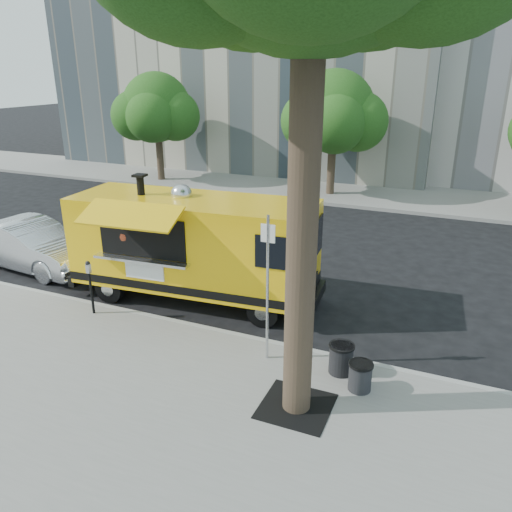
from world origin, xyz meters
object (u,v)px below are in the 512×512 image
(sign_post, at_px, (268,281))
(far_tree_a, at_px, (157,108))
(trash_bin_left, at_px, (341,358))
(trash_bin_right, at_px, (360,375))
(sedan, at_px, (31,245))
(parking_meter, at_px, (90,281))
(food_truck, at_px, (193,245))
(far_tree_b, at_px, (334,112))

(sign_post, bearing_deg, far_tree_a, 129.83)
(sign_post, height_order, trash_bin_left, sign_post)
(trash_bin_right, bearing_deg, sedan, 166.80)
(trash_bin_left, bearing_deg, trash_bin_right, -41.40)
(sign_post, distance_m, trash_bin_left, 2.04)
(sign_post, distance_m, trash_bin_right, 2.43)
(sedan, bearing_deg, trash_bin_left, -96.37)
(parking_meter, relative_size, trash_bin_left, 2.24)
(sedan, bearing_deg, parking_meter, -111.15)
(food_truck, bearing_deg, parking_meter, -135.79)
(far_tree_a, xyz_separation_m, parking_meter, (7.00, -13.65, -2.79))
(far_tree_b, bearing_deg, food_truck, -91.53)
(far_tree_b, xyz_separation_m, sedan, (-5.84, -12.15, -3.11))
(far_tree_b, xyz_separation_m, parking_meter, (-2.00, -14.05, -2.85))
(trash_bin_left, height_order, trash_bin_right, trash_bin_left)
(sign_post, relative_size, trash_bin_left, 5.02)
(parking_meter, xyz_separation_m, sedan, (-3.84, 1.90, -0.26))
(far_tree_a, distance_m, sign_post, 18.14)
(food_truck, distance_m, trash_bin_left, 4.93)
(parking_meter, relative_size, food_truck, 0.20)
(food_truck, xyz_separation_m, sedan, (-5.51, -0.02, -0.76))
(sign_post, distance_m, parking_meter, 4.64)
(food_truck, bearing_deg, sign_post, -41.04)
(far_tree_b, height_order, trash_bin_left, far_tree_b)
(trash_bin_right, bearing_deg, trash_bin_left, 138.60)
(far_tree_b, xyz_separation_m, trash_bin_right, (4.50, -14.57, -3.39))
(far_tree_a, bearing_deg, trash_bin_left, -46.55)
(far_tree_a, xyz_separation_m, food_truck, (8.68, -11.73, -2.29))
(far_tree_a, height_order, far_tree_b, far_tree_b)
(far_tree_a, xyz_separation_m, sign_post, (11.55, -13.85, -1.93))
(sedan, distance_m, trash_bin_left, 10.09)
(parking_meter, xyz_separation_m, trash_bin_right, (6.50, -0.52, -0.54))
(far_tree_b, distance_m, parking_meter, 14.48)
(sedan, bearing_deg, far_tree_b, -20.46)
(sign_post, bearing_deg, sedan, 165.94)
(sedan, distance_m, trash_bin_right, 10.62)
(far_tree_a, height_order, trash_bin_left, far_tree_a)
(food_truck, distance_m, sedan, 5.57)
(far_tree_b, distance_m, trash_bin_right, 15.62)
(food_truck, bearing_deg, trash_bin_right, -31.49)
(far_tree_b, height_order, trash_bin_right, far_tree_b)
(sign_post, relative_size, trash_bin_right, 5.51)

